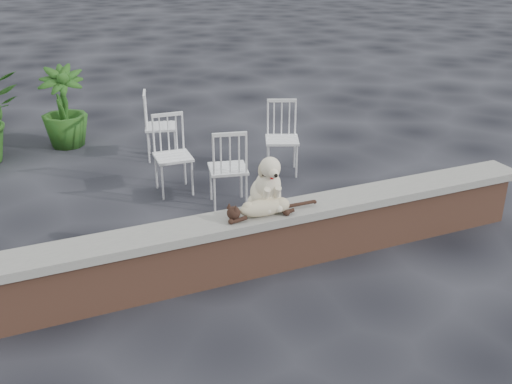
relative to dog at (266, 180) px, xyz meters
name	(u,v)px	position (x,y,z in m)	size (l,w,h in m)	color
ground	(244,272)	(-0.26, -0.10, -0.85)	(60.00, 60.00, 0.00)	black
brick_wall	(244,249)	(-0.26, -0.10, -0.60)	(6.00, 0.30, 0.50)	brown
capstone	(243,220)	(-0.26, -0.10, -0.31)	(6.20, 0.40, 0.08)	slate
dog	(266,180)	(0.00, 0.00, 0.00)	(0.35, 0.47, 0.54)	beige
cat	(264,206)	(-0.08, -0.15, -0.18)	(1.05, 0.25, 0.18)	tan
chair_c	(228,167)	(0.15, 1.35, -0.38)	(0.56, 0.56, 0.94)	white
chair_b	(173,155)	(-0.32, 1.97, -0.38)	(0.56, 0.56, 0.94)	white
chair_e	(161,125)	(-0.13, 3.19, -0.38)	(0.56, 0.56, 0.94)	white
chair_d	(282,138)	(1.15, 2.01, -0.38)	(0.56, 0.56, 0.94)	white
potted_plant_b	(63,107)	(-1.28, 4.24, -0.26)	(0.66, 0.66, 1.17)	#254A15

